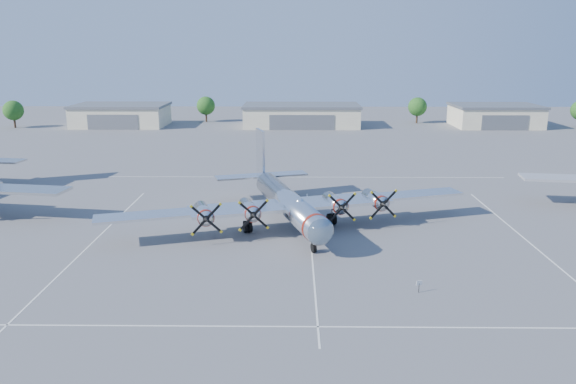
{
  "coord_description": "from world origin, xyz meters",
  "views": [
    {
      "loc": [
        -1.68,
        -57.81,
        19.04
      ],
      "look_at": [
        -2.41,
        3.55,
        3.2
      ],
      "focal_mm": 35.0,
      "sensor_mm": 36.0,
      "label": 1
    }
  ],
  "objects_px": {
    "tree_east": "(417,107)",
    "main_bomber_b29": "(286,224)",
    "tree_far_west": "(13,110)",
    "hangar_west": "(121,115)",
    "hangar_east": "(495,115)",
    "info_placard": "(419,284)",
    "hangar_center": "(301,115)",
    "tree_west": "(206,106)"
  },
  "relations": [
    {
      "from": "hangar_east",
      "to": "main_bomber_b29",
      "type": "xyz_separation_m",
      "value": [
        -50.61,
        -80.15,
        -2.71
      ]
    },
    {
      "from": "main_bomber_b29",
      "to": "hangar_west",
      "type": "bearing_deg",
      "value": 100.83
    },
    {
      "from": "hangar_center",
      "to": "hangar_east",
      "type": "bearing_deg",
      "value": 0.0
    },
    {
      "from": "main_bomber_b29",
      "to": "info_placard",
      "type": "bearing_deg",
      "value": -75.8
    },
    {
      "from": "hangar_west",
      "to": "tree_west",
      "type": "bearing_deg",
      "value": 21.89
    },
    {
      "from": "hangar_center",
      "to": "info_placard",
      "type": "distance_m",
      "value": 98.52
    },
    {
      "from": "tree_west",
      "to": "hangar_center",
      "type": "bearing_deg",
      "value": -17.82
    },
    {
      "from": "hangar_west",
      "to": "main_bomber_b29",
      "type": "xyz_separation_m",
      "value": [
        42.39,
        -80.15,
        -2.71
      ]
    },
    {
      "from": "tree_far_west",
      "to": "info_placard",
      "type": "distance_m",
      "value": 122.53
    },
    {
      "from": "hangar_center",
      "to": "tree_west",
      "type": "bearing_deg",
      "value": 162.18
    },
    {
      "from": "tree_far_west",
      "to": "main_bomber_b29",
      "type": "bearing_deg",
      "value": -48.5
    },
    {
      "from": "hangar_center",
      "to": "main_bomber_b29",
      "type": "xyz_separation_m",
      "value": [
        -2.61,
        -80.15,
        -2.71
      ]
    },
    {
      "from": "hangar_center",
      "to": "info_placard",
      "type": "height_order",
      "value": "hangar_center"
    },
    {
      "from": "tree_west",
      "to": "main_bomber_b29",
      "type": "xyz_separation_m",
      "value": [
        22.39,
        -88.18,
        -4.22
      ]
    },
    {
      "from": "hangar_west",
      "to": "info_placard",
      "type": "distance_m",
      "value": 111.71
    },
    {
      "from": "hangar_center",
      "to": "info_placard",
      "type": "relative_size",
      "value": 28.15
    },
    {
      "from": "hangar_west",
      "to": "hangar_east",
      "type": "relative_size",
      "value": 1.1
    },
    {
      "from": "tree_east",
      "to": "main_bomber_b29",
      "type": "bearing_deg",
      "value": -110.72
    },
    {
      "from": "hangar_center",
      "to": "tree_far_west",
      "type": "relative_size",
      "value": 4.31
    },
    {
      "from": "hangar_west",
      "to": "tree_far_west",
      "type": "bearing_deg",
      "value": -170.99
    },
    {
      "from": "main_bomber_b29",
      "to": "info_placard",
      "type": "distance_m",
      "value": 21.06
    },
    {
      "from": "main_bomber_b29",
      "to": "hangar_east",
      "type": "bearing_deg",
      "value": 40.69
    },
    {
      "from": "hangar_east",
      "to": "main_bomber_b29",
      "type": "relative_size",
      "value": 0.51
    },
    {
      "from": "hangar_center",
      "to": "hangar_east",
      "type": "relative_size",
      "value": 1.39
    },
    {
      "from": "tree_east",
      "to": "hangar_east",
      "type": "bearing_deg",
      "value": -18.54
    },
    {
      "from": "hangar_east",
      "to": "info_placard",
      "type": "xyz_separation_m",
      "value": [
        -39.69,
        -98.14,
        -2.0
      ]
    },
    {
      "from": "tree_west",
      "to": "info_placard",
      "type": "distance_m",
      "value": 111.34
    },
    {
      "from": "tree_far_west",
      "to": "main_bomber_b29",
      "type": "height_order",
      "value": "tree_far_west"
    },
    {
      "from": "info_placard",
      "to": "tree_far_west",
      "type": "bearing_deg",
      "value": 109.95
    },
    {
      "from": "hangar_west",
      "to": "hangar_center",
      "type": "xyz_separation_m",
      "value": [
        45.0,
        -0.0,
        -0.0
      ]
    },
    {
      "from": "tree_west",
      "to": "info_placard",
      "type": "height_order",
      "value": "tree_west"
    },
    {
      "from": "tree_far_west",
      "to": "main_bomber_b29",
      "type": "relative_size",
      "value": 0.16
    },
    {
      "from": "tree_far_west",
      "to": "tree_east",
      "type": "bearing_deg",
      "value": 5.71
    },
    {
      "from": "tree_east",
      "to": "main_bomber_b29",
      "type": "relative_size",
      "value": 0.16
    },
    {
      "from": "tree_far_west",
      "to": "tree_east",
      "type": "xyz_separation_m",
      "value": [
        100.0,
        10.0,
        0.0
      ]
    },
    {
      "from": "hangar_west",
      "to": "main_bomber_b29",
      "type": "relative_size",
      "value": 0.56
    },
    {
      "from": "hangar_west",
      "to": "hangar_east",
      "type": "bearing_deg",
      "value": 0.0
    },
    {
      "from": "tree_west",
      "to": "main_bomber_b29",
      "type": "distance_m",
      "value": 91.08
    },
    {
      "from": "main_bomber_b29",
      "to": "tree_far_west",
      "type": "bearing_deg",
      "value": 114.45
    },
    {
      "from": "hangar_center",
      "to": "tree_far_west",
      "type": "distance_m",
      "value": 70.13
    },
    {
      "from": "hangar_west",
      "to": "main_bomber_b29",
      "type": "distance_m",
      "value": 90.71
    },
    {
      "from": "hangar_east",
      "to": "tree_east",
      "type": "relative_size",
      "value": 3.1
    }
  ]
}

